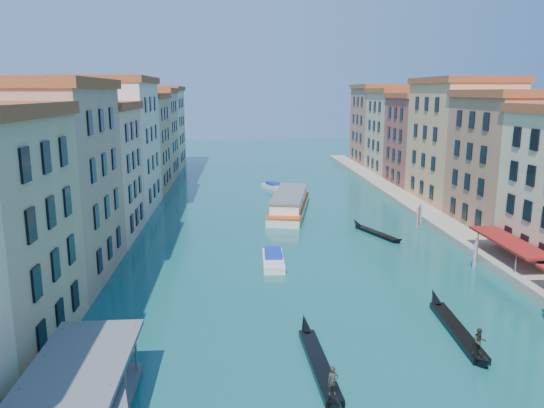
{
  "coord_description": "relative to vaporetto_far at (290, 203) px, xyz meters",
  "views": [
    {
      "loc": [
        -6.96,
        -13.74,
        18.72
      ],
      "look_at": [
        -2.47,
        50.36,
        5.07
      ],
      "focal_mm": 35.0,
      "sensor_mm": 36.0,
      "label": 1
    }
  ],
  "objects": [
    {
      "name": "gondola_fore",
      "position": [
        -2.95,
        -48.6,
        -0.99
      ],
      "size": [
        1.65,
        12.97,
        2.59
      ],
      "rotation": [
        0.0,
        0.0,
        0.05
      ],
      "color": "black",
      "rests_on": "ground"
    },
    {
      "name": "gondola_right",
      "position": [
        8.75,
        -44.35,
        -0.91
      ],
      "size": [
        1.84,
        13.4,
        2.67
      ],
      "rotation": [
        0.0,
        0.0,
        -0.06
      ],
      "color": "black",
      "rests_on": "ground"
    },
    {
      "name": "gondola_far",
      "position": [
        10.07,
        -14.53,
        -1.1
      ],
      "size": [
        4.86,
        10.63,
        1.57
      ],
      "rotation": [
        0.0,
        0.0,
        0.38
      ],
      "color": "black",
      "rests_on": "ground"
    },
    {
      "name": "vaporetto_far",
      "position": [
        0.0,
        0.0,
        0.0
      ],
      "size": [
        8.89,
        21.75,
        3.16
      ],
      "rotation": [
        0.0,
        0.0,
        -0.2
      ],
      "color": "silver",
      "rests_on": "ground"
    },
    {
      "name": "motorboat_mid",
      "position": [
        -4.48,
        -25.89,
        -0.84
      ],
      "size": [
        2.46,
        7.22,
        1.48
      ],
      "rotation": [
        0.0,
        0.0,
        -0.03
      ],
      "color": "white",
      "rests_on": "ground"
    },
    {
      "name": "right_bank_palazzos",
      "position": [
        28.42,
        -3.09,
        8.32
      ],
      "size": [
        12.8,
        128.4,
        21.0
      ],
      "color": "#9F3F33",
      "rests_on": "ground"
    },
    {
      "name": "mooring_poles_right",
      "position": [
        17.52,
        -39.29,
        -0.12
      ],
      "size": [
        1.44,
        54.24,
        3.2
      ],
      "color": "brown",
      "rests_on": "ground"
    },
    {
      "name": "motorboat_far",
      "position": [
        -1.06,
        20.43,
        -0.9
      ],
      "size": [
        4.68,
        6.64,
        1.33
      ],
      "rotation": [
        0.0,
        0.0,
        0.47
      ],
      "color": "silver",
      "rests_on": "ground"
    },
    {
      "name": "left_bank_palazzos",
      "position": [
        -27.58,
        -3.41,
        8.28
      ],
      "size": [
        12.8,
        128.4,
        21.0
      ],
      "color": "beige",
      "rests_on": "ground"
    },
    {
      "name": "quay",
      "position": [
        20.42,
        -3.09,
        -0.92
      ],
      "size": [
        4.0,
        140.0,
        1.0
      ],
      "primitive_type": "cube",
      "color": "gray",
      "rests_on": "ground"
    }
  ]
}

